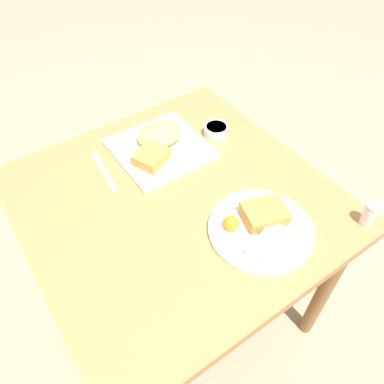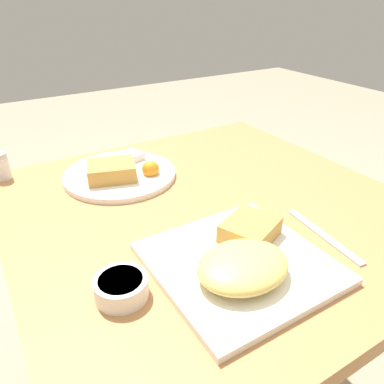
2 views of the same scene
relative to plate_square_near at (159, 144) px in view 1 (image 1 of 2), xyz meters
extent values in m
plane|color=gray|center=(0.07, 0.21, -0.72)|extent=(8.00, 8.00, 0.00)
cube|color=#B27A47|center=(0.07, 0.21, -0.04)|extent=(0.86, 0.87, 0.04)
cylinder|color=olive|center=(-0.30, -0.16, -0.39)|extent=(0.05, 0.05, 0.67)
cylinder|color=olive|center=(0.44, -0.16, -0.39)|extent=(0.05, 0.05, 0.67)
cylinder|color=olive|center=(-0.30, 0.58, -0.39)|extent=(0.05, 0.05, 0.67)
cube|color=white|center=(0.00, 0.01, -0.01)|extent=(0.29, 0.29, 0.01)
ellipsoid|color=#EAC660|center=(-0.02, -0.03, 0.01)|extent=(0.16, 0.13, 0.04)
cube|color=gold|center=(0.06, 0.05, 0.01)|extent=(0.13, 0.12, 0.04)
cylinder|color=white|center=(-0.05, 0.45, -0.01)|extent=(0.29, 0.29, 0.01)
cube|color=gold|center=(-0.07, 0.43, 0.01)|extent=(0.14, 0.12, 0.04)
cube|color=silver|center=(-0.02, 0.50, 0.00)|extent=(0.14, 0.09, 0.02)
sphere|color=orange|center=(0.02, 0.40, 0.01)|extent=(0.04, 0.04, 0.04)
cylinder|color=white|center=(-0.20, 0.05, 0.00)|extent=(0.09, 0.09, 0.03)
cylinder|color=#D1B775|center=(-0.20, 0.05, 0.01)|extent=(0.07, 0.07, 0.00)
cylinder|color=white|center=(-0.30, 0.59, 0.01)|extent=(0.04, 0.04, 0.06)
cylinder|color=white|center=(-0.30, 0.59, -0.01)|extent=(0.03, 0.03, 0.03)
cylinder|color=silver|center=(-0.30, 0.59, 0.04)|extent=(0.04, 0.04, 0.01)
cube|color=silver|center=(0.20, -0.01, -0.02)|extent=(0.04, 0.20, 0.00)
camera|label=1|loc=(0.46, 0.84, 0.80)|focal=35.00mm
camera|label=2|loc=(-0.34, -0.39, 0.41)|focal=35.00mm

